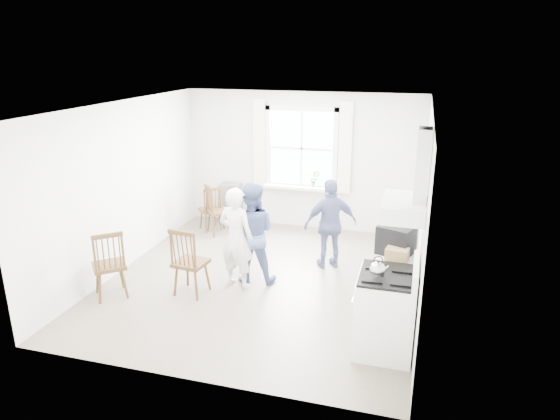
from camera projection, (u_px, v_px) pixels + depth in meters
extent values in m
cube|color=#796D5D|center=(263.00, 280.00, 7.57)|extent=(4.62, 5.12, 0.02)
cube|color=silver|center=(302.00, 161.00, 9.47)|extent=(4.62, 0.04, 2.64)
cube|color=silver|center=(183.00, 269.00, 4.86)|extent=(4.62, 0.04, 2.64)
cube|color=silver|center=(123.00, 186.00, 7.75)|extent=(0.04, 5.12, 2.64)
cube|color=silver|center=(425.00, 211.00, 6.58)|extent=(0.04, 5.12, 2.64)
cube|color=white|center=(261.00, 105.00, 6.76)|extent=(4.62, 5.12, 0.02)
cube|color=white|center=(302.00, 148.00, 9.36)|extent=(1.20, 0.02, 1.40)
cube|color=white|center=(302.00, 108.00, 9.10)|extent=(1.38, 0.09, 0.09)
cube|color=white|center=(301.00, 187.00, 9.57)|extent=(1.38, 0.09, 0.09)
cube|color=white|center=(269.00, 147.00, 9.50)|extent=(0.09, 0.09, 1.58)
cube|color=white|center=(336.00, 150.00, 9.17)|extent=(0.09, 0.09, 1.58)
cube|color=white|center=(300.00, 187.00, 9.49)|extent=(1.38, 0.24, 0.06)
cube|color=#FBF0CE|center=(260.00, 144.00, 9.52)|extent=(0.24, 0.05, 1.70)
cube|color=#FBF0CE|center=(345.00, 148.00, 9.09)|extent=(0.24, 0.05, 1.70)
cube|color=white|center=(404.00, 208.00, 5.27)|extent=(0.45, 0.76, 0.18)
cube|color=white|center=(423.00, 165.00, 5.09)|extent=(0.14, 0.30, 0.76)
cube|color=slate|center=(231.00, 203.00, 9.94)|extent=(0.40, 0.30, 0.80)
cube|color=white|center=(385.00, 313.00, 5.70)|extent=(0.65, 0.76, 0.92)
cube|color=black|center=(388.00, 275.00, 5.55)|extent=(0.61, 0.72, 0.03)
cube|color=white|center=(416.00, 272.00, 5.45)|extent=(0.06, 0.76, 0.20)
cylinder|color=silver|center=(356.00, 291.00, 5.71)|extent=(0.02, 0.61, 0.02)
sphere|color=silver|center=(378.00, 269.00, 5.46)|extent=(0.17, 0.17, 0.17)
cylinder|color=silver|center=(377.00, 274.00, 5.48)|extent=(0.16, 0.16, 0.03)
torus|color=black|center=(378.00, 260.00, 5.43)|extent=(0.11, 0.04, 0.11)
cube|color=white|center=(395.00, 288.00, 6.32)|extent=(0.50, 0.55, 0.90)
cube|color=black|center=(396.00, 246.00, 6.22)|extent=(0.51, 0.48, 0.19)
cube|color=black|center=(397.00, 232.00, 6.16)|extent=(0.51, 0.48, 0.17)
cube|color=#9E814C|center=(397.00, 255.00, 5.98)|extent=(0.29, 0.23, 0.17)
cube|color=#422A15|center=(210.00, 210.00, 9.54)|extent=(0.51, 0.51, 0.04)
cube|color=#422A15|center=(213.00, 200.00, 9.34)|extent=(0.29, 0.29, 0.48)
cylinder|color=#422A15|center=(211.00, 220.00, 9.61)|extent=(0.03, 0.03, 0.38)
cube|color=#422A15|center=(191.00, 263.00, 7.02)|extent=(0.48, 0.46, 0.05)
cube|color=#422A15|center=(182.00, 249.00, 6.77)|extent=(0.42, 0.11, 0.56)
cylinder|color=#422A15|center=(192.00, 279.00, 7.10)|extent=(0.04, 0.04, 0.44)
cube|color=#422A15|center=(109.00, 266.00, 6.94)|extent=(0.59, 0.59, 0.05)
cube|color=#422A15|center=(109.00, 252.00, 6.70)|extent=(0.35, 0.32, 0.55)
cylinder|color=#422A15|center=(111.00, 281.00, 7.01)|extent=(0.04, 0.04, 0.44)
imported|color=silver|center=(236.00, 238.00, 7.14)|extent=(0.66, 0.66, 1.51)
imported|color=#4E5E91|center=(251.00, 233.00, 7.30)|extent=(0.89, 0.89, 1.53)
imported|color=navy|center=(331.00, 224.00, 7.80)|extent=(1.14, 1.14, 1.44)
imported|color=#357739|center=(315.00, 179.00, 9.34)|extent=(0.20, 0.20, 0.33)
cube|color=#422A15|center=(218.00, 211.00, 9.33)|extent=(0.55, 0.56, 0.05)
cube|color=#422A15|center=(209.00, 199.00, 9.18)|extent=(0.30, 0.32, 0.52)
cylinder|color=#422A15|center=(219.00, 223.00, 9.40)|extent=(0.03, 0.03, 0.41)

